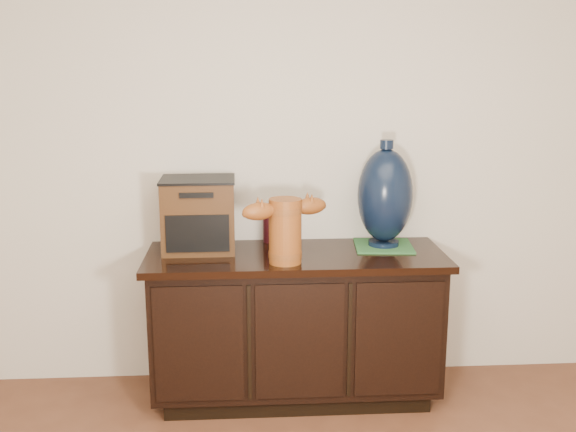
{
  "coord_description": "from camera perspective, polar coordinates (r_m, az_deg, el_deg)",
  "views": [
    {
      "loc": [
        -0.24,
        -0.93,
        1.66
      ],
      "look_at": [
        -0.04,
        2.18,
        0.95
      ],
      "focal_mm": 42.0,
      "sensor_mm": 36.0,
      "label": 1
    }
  ],
  "objects": [
    {
      "name": "green_mat",
      "position": [
        3.45,
        8.08,
        -2.51
      ],
      "size": [
        0.31,
        0.31,
        0.01
      ],
      "primitive_type": "cube",
      "rotation": [
        0.0,
        0.0,
        -0.09
      ],
      "color": "#2E6732",
      "rests_on": "sideboard"
    },
    {
      "name": "room",
      "position": [
        1.03,
        10.26,
        -7.98
      ],
      "size": [
        5.0,
        5.0,
        5.0
      ],
      "color": "brown",
      "rests_on": "ground"
    },
    {
      "name": "sideboard",
      "position": [
        3.42,
        0.64,
        -9.14
      ],
      "size": [
        1.46,
        0.56,
        0.75
      ],
      "color": "black",
      "rests_on": "ground"
    },
    {
      "name": "spray_can",
      "position": [
        3.49,
        -1.66,
        -0.94
      ],
      "size": [
        0.06,
        0.06,
        0.16
      ],
      "color": "#510E18",
      "rests_on": "sideboard"
    },
    {
      "name": "lamp_base",
      "position": [
        3.39,
        8.22,
        1.7
      ],
      "size": [
        0.3,
        0.3,
        0.53
      ],
      "rotation": [
        0.0,
        0.0,
        -0.09
      ],
      "color": "black",
      "rests_on": "green_mat"
    },
    {
      "name": "tv_radio",
      "position": [
        3.34,
        -7.57,
        0.12
      ],
      "size": [
        0.36,
        0.3,
        0.36
      ],
      "rotation": [
        0.0,
        0.0,
        0.01
      ],
      "color": "#432610",
      "rests_on": "sideboard"
    },
    {
      "name": "terracotta_vessel",
      "position": [
        3.1,
        -0.24,
        -0.93
      ],
      "size": [
        0.42,
        0.23,
        0.3
      ],
      "rotation": [
        0.0,
        0.0,
        0.39
      ],
      "color": "#944C1A",
      "rests_on": "sideboard"
    }
  ]
}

